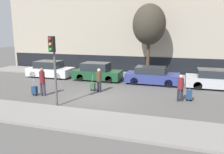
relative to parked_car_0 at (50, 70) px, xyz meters
The scene contains 17 objects.
ground_plane 7.85m from the parked_car_0, 36.12° to the right, with size 80.00×80.00×0.00m, color #565451.
sidewalk_near 10.50m from the parked_car_0, 52.92° to the right, with size 28.00×2.50×0.12m.
sidewalk_far 6.78m from the parked_car_0, 20.70° to the left, with size 28.00×3.00×0.12m.
building_facade 10.50m from the parked_car_0, 42.70° to the left, with size 28.00×2.54×13.43m.
parked_car_0 is the anchor object (origin of this frame).
parked_car_1 4.56m from the parked_car_0, ahead, with size 4.02×1.79×1.48m.
parked_car_2 9.15m from the parked_car_0, ahead, with size 4.12×1.78×1.35m.
parked_car_3 13.72m from the parked_car_0, ahead, with size 4.20×1.86×1.38m.
pedestrian_left 6.11m from the parked_car_0, 61.70° to the right, with size 0.34×0.34×1.81m.
trolley_left 6.00m from the parked_car_0, 66.80° to the right, with size 0.34×0.29×1.16m.
pedestrian_center 6.96m from the parked_car_0, 30.13° to the right, with size 0.34×0.34×1.61m.
trolley_center 6.43m from the parked_car_0, 31.25° to the right, with size 0.34×0.29×1.10m.
pedestrian_right 11.95m from the parked_car_0, 19.43° to the right, with size 0.34×0.34×1.59m.
trolley_right 12.39m from the parked_car_0, 17.82° to the right, with size 0.34×0.29×1.20m.
traffic_light 8.70m from the parked_car_0, 55.53° to the right, with size 0.28×0.47×3.80m.
parked_bicycle 4.01m from the parked_car_0, 39.74° to the left, with size 1.77×0.06×0.96m.
bare_tree_near_crossing 9.69m from the parked_car_0, 17.62° to the left, with size 2.88×2.88×6.29m.
Camera 1 is at (4.74, -12.34, 4.02)m, focal length 35.00 mm.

